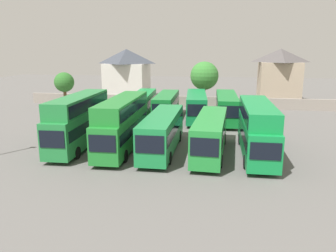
{
  "coord_description": "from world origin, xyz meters",
  "views": [
    {
      "loc": [
        5.31,
        -29.2,
        9.37
      ],
      "look_at": [
        0.0,
        3.0,
        1.81
      ],
      "focal_mm": 35.44,
      "sensor_mm": 36.0,
      "label": 1
    }
  ],
  "objects_px": {
    "bus_5": "(257,127)",
    "bus_7": "(166,105)",
    "bus_2": "(123,121)",
    "house_terrace_centre": "(279,75)",
    "tree_behind_wall": "(204,76)",
    "house_terrace_left": "(127,73)",
    "bus_9": "(227,106)",
    "bus_3": "(162,130)",
    "tree_left_of_lot": "(64,83)",
    "bus_4": "(210,133)",
    "bus_6": "(143,104)",
    "bus_1": "(79,119)",
    "bus_8": "(196,105)"
  },
  "relations": [
    {
      "from": "bus_5",
      "to": "bus_6",
      "type": "height_order",
      "value": "bus_5"
    },
    {
      "from": "bus_6",
      "to": "bus_1",
      "type": "bearing_deg",
      "value": -14.92
    },
    {
      "from": "bus_3",
      "to": "tree_left_of_lot",
      "type": "xyz_separation_m",
      "value": [
        -20.38,
        21.7,
        2.05
      ]
    },
    {
      "from": "bus_3",
      "to": "house_terrace_left",
      "type": "bearing_deg",
      "value": -159.39
    },
    {
      "from": "bus_5",
      "to": "bus_7",
      "type": "distance_m",
      "value": 18.15
    },
    {
      "from": "bus_1",
      "to": "bus_4",
      "type": "bearing_deg",
      "value": 86.48
    },
    {
      "from": "bus_2",
      "to": "bus_5",
      "type": "bearing_deg",
      "value": 88.5
    },
    {
      "from": "house_terrace_centre",
      "to": "bus_7",
      "type": "bearing_deg",
      "value": -133.11
    },
    {
      "from": "bus_4",
      "to": "bus_7",
      "type": "xyz_separation_m",
      "value": [
        -6.6,
        14.99,
        -0.05
      ]
    },
    {
      "from": "bus_5",
      "to": "house_terrace_left",
      "type": "bearing_deg",
      "value": -148.19
    },
    {
      "from": "bus_2",
      "to": "bus_3",
      "type": "bearing_deg",
      "value": 87.76
    },
    {
      "from": "bus_4",
      "to": "bus_6",
      "type": "bearing_deg",
      "value": -144.15
    },
    {
      "from": "bus_1",
      "to": "bus_2",
      "type": "height_order",
      "value": "bus_1"
    },
    {
      "from": "bus_5",
      "to": "bus_7",
      "type": "xyz_separation_m",
      "value": [
        -10.69,
        14.66,
        -0.72
      ]
    },
    {
      "from": "bus_2",
      "to": "tree_behind_wall",
      "type": "xyz_separation_m",
      "value": [
        6.12,
        27.16,
        2.23
      ]
    },
    {
      "from": "tree_left_of_lot",
      "to": "bus_5",
      "type": "bearing_deg",
      "value": -36.74
    },
    {
      "from": "bus_7",
      "to": "tree_behind_wall",
      "type": "relative_size",
      "value": 1.47
    },
    {
      "from": "bus_7",
      "to": "tree_left_of_lot",
      "type": "height_order",
      "value": "tree_left_of_lot"
    },
    {
      "from": "bus_7",
      "to": "bus_4",
      "type": "bearing_deg",
      "value": 21.62
    },
    {
      "from": "bus_5",
      "to": "tree_left_of_lot",
      "type": "distance_m",
      "value": 36.15
    },
    {
      "from": "bus_2",
      "to": "house_terrace_left",
      "type": "height_order",
      "value": "house_terrace_left"
    },
    {
      "from": "bus_2",
      "to": "bus_8",
      "type": "bearing_deg",
      "value": 156.91
    },
    {
      "from": "bus_9",
      "to": "house_terrace_left",
      "type": "bearing_deg",
      "value": -137.55
    },
    {
      "from": "bus_5",
      "to": "house_terrace_left",
      "type": "height_order",
      "value": "house_terrace_left"
    },
    {
      "from": "bus_1",
      "to": "bus_5",
      "type": "relative_size",
      "value": 0.99
    },
    {
      "from": "bus_2",
      "to": "bus_4",
      "type": "height_order",
      "value": "bus_2"
    },
    {
      "from": "bus_4",
      "to": "bus_7",
      "type": "relative_size",
      "value": 1.05
    },
    {
      "from": "bus_2",
      "to": "house_terrace_centre",
      "type": "relative_size",
      "value": 1.26
    },
    {
      "from": "bus_2",
      "to": "bus_6",
      "type": "relative_size",
      "value": 0.99
    },
    {
      "from": "bus_4",
      "to": "house_terrace_left",
      "type": "height_order",
      "value": "house_terrace_left"
    },
    {
      "from": "house_terrace_left",
      "to": "bus_9",
      "type": "bearing_deg",
      "value": -45.44
    },
    {
      "from": "bus_1",
      "to": "bus_5",
      "type": "xyz_separation_m",
      "value": [
        16.78,
        0.06,
        -0.17
      ]
    },
    {
      "from": "bus_1",
      "to": "tree_left_of_lot",
      "type": "distance_m",
      "value": 24.88
    },
    {
      "from": "bus_5",
      "to": "tree_behind_wall",
      "type": "height_order",
      "value": "tree_behind_wall"
    },
    {
      "from": "bus_3",
      "to": "tree_left_of_lot",
      "type": "height_order",
      "value": "tree_left_of_lot"
    },
    {
      "from": "house_terrace_centre",
      "to": "bus_4",
      "type": "bearing_deg",
      "value": -108.03
    },
    {
      "from": "bus_3",
      "to": "bus_8",
      "type": "xyz_separation_m",
      "value": [
        1.97,
        14.89,
        0.03
      ]
    },
    {
      "from": "bus_3",
      "to": "tree_behind_wall",
      "type": "relative_size",
      "value": 1.59
    },
    {
      "from": "bus_1",
      "to": "bus_2",
      "type": "bearing_deg",
      "value": 87.8
    },
    {
      "from": "bus_8",
      "to": "bus_3",
      "type": "bearing_deg",
      "value": -12.46
    },
    {
      "from": "bus_1",
      "to": "bus_9",
      "type": "relative_size",
      "value": 0.95
    },
    {
      "from": "house_terrace_centre",
      "to": "bus_2",
      "type": "bearing_deg",
      "value": -119.95
    },
    {
      "from": "bus_3",
      "to": "house_terrace_left",
      "type": "distance_m",
      "value": 36.82
    },
    {
      "from": "bus_7",
      "to": "bus_9",
      "type": "distance_m",
      "value": 8.14
    },
    {
      "from": "bus_7",
      "to": "tree_behind_wall",
      "type": "xyz_separation_m",
      "value": [
        4.41,
        12.45,
        3.04
      ]
    },
    {
      "from": "bus_2",
      "to": "bus_7",
      "type": "distance_m",
      "value": 14.83
    },
    {
      "from": "bus_6",
      "to": "bus_8",
      "type": "relative_size",
      "value": 1.03
    },
    {
      "from": "bus_1",
      "to": "bus_8",
      "type": "relative_size",
      "value": 0.97
    },
    {
      "from": "bus_3",
      "to": "tree_left_of_lot",
      "type": "distance_m",
      "value": 29.84
    },
    {
      "from": "bus_1",
      "to": "bus_6",
      "type": "bearing_deg",
      "value": 167.37
    }
  ]
}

